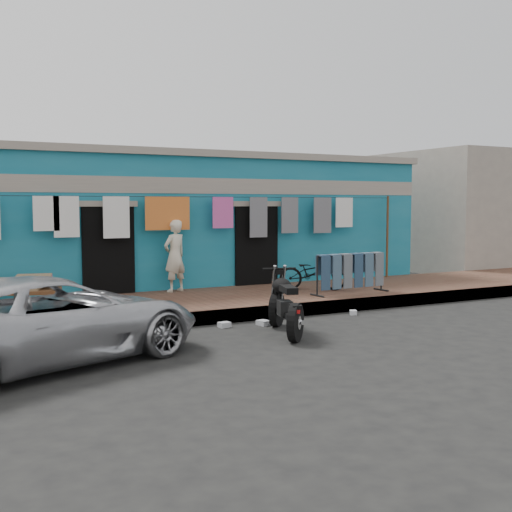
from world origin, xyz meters
The scene contains 15 objects.
ground centered at (0.00, 0.00, 0.00)m, with size 80.00×80.00×0.00m, color black.
sidewalk centered at (0.00, 3.00, 0.12)m, with size 28.00×3.00×0.25m, color brown.
curb centered at (0.00, 1.55, 0.12)m, with size 28.00×0.10×0.25m, color gray.
building centered at (0.00, 6.99, 1.69)m, with size 12.20×5.20×3.36m.
neighbor_right centered at (11.00, 7.00, 1.90)m, with size 6.00×5.00×3.80m, color #9E9384.
clothesline centered at (-0.47, 4.25, 1.82)m, with size 10.06×0.06×2.10m.
car centered at (-4.18, -0.01, 0.61)m, with size 1.98×4.35×1.23m, color silver.
seated_person centered at (-0.83, 4.20, 1.03)m, with size 0.56×0.37×1.55m, color beige.
bicycle centered at (1.96, 3.05, 0.72)m, with size 0.51×1.46×0.94m, color black.
motorcycle centered at (-0.38, 0.22, 0.53)m, with size 1.01×1.73×1.05m, color black, non-canonical shape.
charpoy centered at (-4.20, 3.54, 0.53)m, with size 1.85×1.34×0.57m, color brown, non-canonical shape.
jeans_rack centered at (2.37, 2.22, 0.69)m, with size 1.84×0.47×0.88m, color black, non-canonical shape.
litter_a centered at (-1.04, 1.20, 0.04)m, with size 0.20×0.16×0.09m, color silver.
litter_b centered at (1.71, 1.20, 0.04)m, with size 0.17×0.13×0.09m, color silver.
litter_c centered at (-0.35, 1.05, 0.04)m, with size 0.22×0.18×0.09m, color silver.
Camera 1 is at (-5.65, -8.83, 2.14)m, focal length 45.00 mm.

